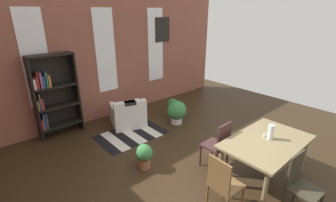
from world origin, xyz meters
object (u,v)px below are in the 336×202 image
(dining_chair_head_left, at_px, (223,184))
(potted_plant_window, at_px, (144,155))
(potted_plant_by_shelf, at_px, (173,105))
(vase_on_table, at_px, (271,132))
(armchair_white, at_px, (128,115))
(potted_plant_corner, at_px, (177,111))
(bookshelf_tall, at_px, (53,95))
(dining_chair_far_left, at_px, (218,144))
(dining_table, at_px, (266,145))
(dining_chair_near_left, at_px, (300,184))

(dining_chair_head_left, distance_m, potted_plant_window, 1.65)
(potted_plant_by_shelf, bearing_deg, vase_on_table, -101.78)
(potted_plant_window, bearing_deg, dining_chair_head_left, -82.55)
(armchair_white, relative_size, potted_plant_by_shelf, 2.30)
(dining_chair_head_left, height_order, potted_plant_corner, dining_chair_head_left)
(dining_chair_head_left, distance_m, bookshelf_tall, 4.20)
(vase_on_table, height_order, dining_chair_far_left, vase_on_table)
(vase_on_table, height_order, potted_plant_window, vase_on_table)
(potted_plant_by_shelf, xyz_separation_m, potted_plant_corner, (-0.36, -0.56, 0.09))
(dining_chair_far_left, relative_size, bookshelf_tall, 0.49)
(dining_chair_far_left, height_order, armchair_white, dining_chair_far_left)
(dining_chair_head_left, height_order, bookshelf_tall, bookshelf_tall)
(bookshelf_tall, relative_size, potted_plant_by_shelf, 4.35)
(potted_plant_corner, bearing_deg, dining_chair_head_left, -120.87)
(dining_table, bearing_deg, dining_chair_far_left, 116.51)
(dining_chair_near_left, relative_size, potted_plant_window, 1.96)
(dining_chair_head_left, height_order, armchair_white, dining_chair_head_left)
(dining_table, distance_m, dining_chair_near_left, 0.82)
(dining_chair_head_left, relative_size, armchair_white, 0.93)
(dining_chair_near_left, relative_size, potted_plant_corner, 1.54)
(dining_table, height_order, potted_plant_by_shelf, dining_table)
(dining_chair_head_left, distance_m, potted_plant_corner, 3.05)
(dining_chair_far_left, distance_m, potted_plant_corner, 2.05)
(armchair_white, xyz_separation_m, potted_plant_window, (-0.76, -1.73, -0.01))
(armchair_white, distance_m, potted_plant_window, 1.89)
(dining_table, height_order, vase_on_table, vase_on_table)
(dining_table, relative_size, bookshelf_tall, 0.83)
(dining_table, bearing_deg, bookshelf_tall, 117.98)
(potted_plant_corner, distance_m, potted_plant_window, 2.04)
(armchair_white, bearing_deg, potted_plant_corner, -35.80)
(vase_on_table, bearing_deg, potted_plant_by_shelf, 78.22)
(dining_chair_near_left, relative_size, dining_chair_head_left, 1.00)
(vase_on_table, xyz_separation_m, dining_chair_far_left, (-0.45, 0.72, -0.38))
(dining_chair_near_left, height_order, bookshelf_tall, bookshelf_tall)
(potted_plant_corner, height_order, potted_plant_window, potted_plant_corner)
(vase_on_table, distance_m, potted_plant_by_shelf, 3.31)
(dining_chair_far_left, bearing_deg, dining_chair_near_left, -89.87)
(dining_chair_far_left, bearing_deg, vase_on_table, -58.14)
(dining_chair_near_left, xyz_separation_m, potted_plant_corner, (0.75, 3.34, -0.18))
(dining_chair_far_left, height_order, potted_plant_window, dining_chair_far_left)
(dining_chair_near_left, bearing_deg, bookshelf_tall, 110.65)
(dining_chair_head_left, bearing_deg, armchair_white, 80.76)
(vase_on_table, bearing_deg, armchair_white, 102.07)
(dining_chair_head_left, height_order, dining_chair_far_left, same)
(potted_plant_by_shelf, bearing_deg, dining_chair_near_left, -105.85)
(dining_chair_head_left, xyz_separation_m, potted_plant_corner, (1.56, 2.62, -0.18))
(dining_chair_near_left, distance_m, armchair_white, 4.09)
(dining_chair_far_left, bearing_deg, bookshelf_tall, 118.30)
(vase_on_table, distance_m, armchair_white, 3.49)
(dining_table, relative_size, dining_chair_head_left, 1.69)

